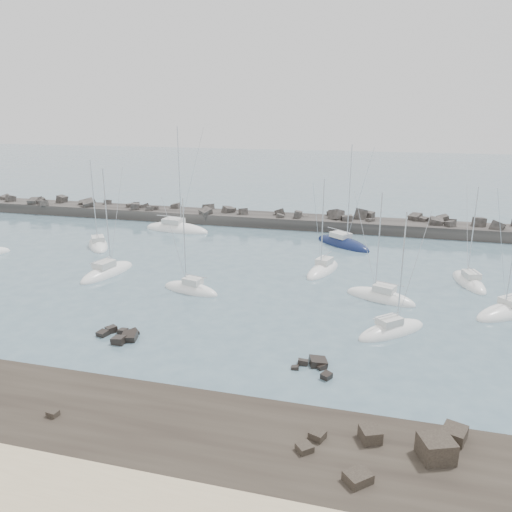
{
  "coord_description": "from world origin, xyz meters",
  "views": [
    {
      "loc": [
        18.67,
        -45.67,
        19.84
      ],
      "look_at": [
        3.28,
        12.0,
        2.06
      ],
      "focal_mm": 35.0,
      "sensor_mm": 36.0,
      "label": 1
    }
  ],
  "objects_px": {
    "sailboat_6": "(323,270)",
    "sailboat_10": "(469,283)",
    "sailboat_5": "(191,290)",
    "sailboat_7": "(391,331)",
    "sailboat_1": "(98,245)",
    "sailboat_11": "(509,312)",
    "sailboat_3": "(107,273)",
    "sailboat_8": "(343,244)",
    "sailboat_9": "(380,298)",
    "sailboat_4": "(177,230)"
  },
  "relations": [
    {
      "from": "sailboat_8",
      "to": "sailboat_9",
      "type": "height_order",
      "value": "sailboat_8"
    },
    {
      "from": "sailboat_3",
      "to": "sailboat_4",
      "type": "relative_size",
      "value": 0.77
    },
    {
      "from": "sailboat_3",
      "to": "sailboat_6",
      "type": "bearing_deg",
      "value": 17.2
    },
    {
      "from": "sailboat_3",
      "to": "sailboat_7",
      "type": "distance_m",
      "value": 35.19
    },
    {
      "from": "sailboat_3",
      "to": "sailboat_8",
      "type": "height_order",
      "value": "sailboat_8"
    },
    {
      "from": "sailboat_5",
      "to": "sailboat_8",
      "type": "relative_size",
      "value": 0.72
    },
    {
      "from": "sailboat_5",
      "to": "sailboat_8",
      "type": "distance_m",
      "value": 28.32
    },
    {
      "from": "sailboat_3",
      "to": "sailboat_5",
      "type": "height_order",
      "value": "sailboat_3"
    },
    {
      "from": "sailboat_4",
      "to": "sailboat_11",
      "type": "distance_m",
      "value": 52.5
    },
    {
      "from": "sailboat_3",
      "to": "sailboat_6",
      "type": "xyz_separation_m",
      "value": [
        25.73,
        7.96,
        -0.01
      ]
    },
    {
      "from": "sailboat_6",
      "to": "sailboat_10",
      "type": "distance_m",
      "value": 17.2
    },
    {
      "from": "sailboat_1",
      "to": "sailboat_10",
      "type": "height_order",
      "value": "sailboat_1"
    },
    {
      "from": "sailboat_10",
      "to": "sailboat_8",
      "type": "bearing_deg",
      "value": 139.84
    },
    {
      "from": "sailboat_1",
      "to": "sailboat_7",
      "type": "bearing_deg",
      "value": -24.75
    },
    {
      "from": "sailboat_5",
      "to": "sailboat_6",
      "type": "relative_size",
      "value": 0.9
    },
    {
      "from": "sailboat_7",
      "to": "sailboat_9",
      "type": "height_order",
      "value": "sailboat_9"
    },
    {
      "from": "sailboat_5",
      "to": "sailboat_7",
      "type": "bearing_deg",
      "value": -13.61
    },
    {
      "from": "sailboat_1",
      "to": "sailboat_11",
      "type": "relative_size",
      "value": 0.97
    },
    {
      "from": "sailboat_6",
      "to": "sailboat_11",
      "type": "xyz_separation_m",
      "value": [
        19.9,
        -8.46,
        -0.01
      ]
    },
    {
      "from": "sailboat_1",
      "to": "sailboat_4",
      "type": "xyz_separation_m",
      "value": [
        7.3,
        12.2,
        0.02
      ]
    },
    {
      "from": "sailboat_1",
      "to": "sailboat_11",
      "type": "height_order",
      "value": "sailboat_11"
    },
    {
      "from": "sailboat_6",
      "to": "sailboat_4",
      "type": "bearing_deg",
      "value": 149.73
    },
    {
      "from": "sailboat_10",
      "to": "sailboat_3",
      "type": "bearing_deg",
      "value": -169.67
    },
    {
      "from": "sailboat_1",
      "to": "sailboat_8",
      "type": "distance_m",
      "value": 36.63
    },
    {
      "from": "sailboat_7",
      "to": "sailboat_10",
      "type": "distance_m",
      "value": 18.26
    },
    {
      "from": "sailboat_5",
      "to": "sailboat_9",
      "type": "bearing_deg",
      "value": 8.38
    },
    {
      "from": "sailboat_7",
      "to": "sailboat_10",
      "type": "relative_size",
      "value": 0.99
    },
    {
      "from": "sailboat_4",
      "to": "sailboat_5",
      "type": "xyz_separation_m",
      "value": [
        13.3,
        -26.5,
        -0.0
      ]
    },
    {
      "from": "sailboat_8",
      "to": "sailboat_5",
      "type": "bearing_deg",
      "value": -121.15
    },
    {
      "from": "sailboat_1",
      "to": "sailboat_5",
      "type": "bearing_deg",
      "value": -34.76
    },
    {
      "from": "sailboat_7",
      "to": "sailboat_8",
      "type": "height_order",
      "value": "sailboat_8"
    },
    {
      "from": "sailboat_1",
      "to": "sailboat_9",
      "type": "relative_size",
      "value": 1.09
    },
    {
      "from": "sailboat_1",
      "to": "sailboat_5",
      "type": "relative_size",
      "value": 1.19
    },
    {
      "from": "sailboat_1",
      "to": "sailboat_7",
      "type": "height_order",
      "value": "sailboat_1"
    },
    {
      "from": "sailboat_11",
      "to": "sailboat_4",
      "type": "bearing_deg",
      "value": 152.7
    },
    {
      "from": "sailboat_5",
      "to": "sailboat_11",
      "type": "distance_m",
      "value": 33.45
    },
    {
      "from": "sailboat_6",
      "to": "sailboat_7",
      "type": "distance_m",
      "value": 18.28
    },
    {
      "from": "sailboat_6",
      "to": "sailboat_10",
      "type": "relative_size",
      "value": 1.04
    },
    {
      "from": "sailboat_6",
      "to": "sailboat_11",
      "type": "distance_m",
      "value": 21.63
    },
    {
      "from": "sailboat_3",
      "to": "sailboat_11",
      "type": "distance_m",
      "value": 45.63
    },
    {
      "from": "sailboat_1",
      "to": "sailboat_4",
      "type": "height_order",
      "value": "sailboat_4"
    },
    {
      "from": "sailboat_4",
      "to": "sailboat_7",
      "type": "xyz_separation_m",
      "value": [
        35.24,
        -31.81,
        -0.01
      ]
    },
    {
      "from": "sailboat_1",
      "to": "sailboat_5",
      "type": "distance_m",
      "value": 25.08
    },
    {
      "from": "sailboat_11",
      "to": "sailboat_6",
      "type": "bearing_deg",
      "value": 156.97
    },
    {
      "from": "sailboat_5",
      "to": "sailboat_7",
      "type": "distance_m",
      "value": 22.57
    },
    {
      "from": "sailboat_6",
      "to": "sailboat_8",
      "type": "height_order",
      "value": "sailboat_8"
    },
    {
      "from": "sailboat_8",
      "to": "sailboat_10",
      "type": "height_order",
      "value": "sailboat_8"
    },
    {
      "from": "sailboat_5",
      "to": "sailboat_4",
      "type": "bearing_deg",
      "value": 116.65
    },
    {
      "from": "sailboat_5",
      "to": "sailboat_11",
      "type": "height_order",
      "value": "sailboat_11"
    },
    {
      "from": "sailboat_6",
      "to": "sailboat_9",
      "type": "height_order",
      "value": "sailboat_6"
    }
  ]
}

